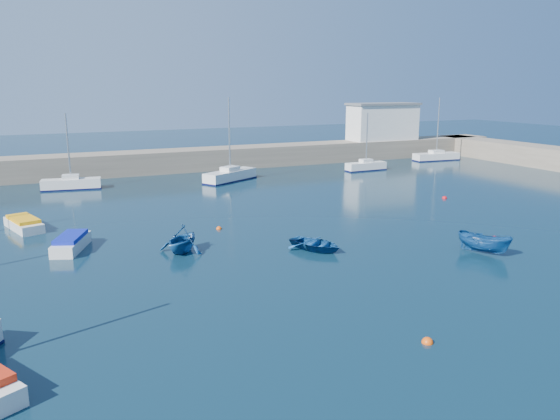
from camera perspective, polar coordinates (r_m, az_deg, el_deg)
name	(u,v)px	position (r m, az deg, el deg)	size (l,w,h in m)	color
ground	(419,299)	(28.26, 14.33, -9.04)	(220.00, 220.00, 0.00)	#0B2433
back_wall	(180,160)	(68.86, -10.39, 5.13)	(96.00, 4.50, 2.60)	#746959
right_arm	(529,155)	(80.68, 24.61, 5.29)	(4.50, 32.00, 2.60)	#746959
harbor_office	(383,123)	(81.24, 10.68, 8.97)	(10.00, 4.00, 5.00)	silver
sailboat_5	(71,184)	(59.49, -20.97, 2.60)	(5.91, 2.44, 7.68)	silver
sailboat_6	(230,175)	(60.75, -5.22, 3.64)	(6.98, 5.10, 9.11)	silver
sailboat_7	(366,166)	(68.86, 8.96, 4.57)	(5.30, 1.61, 7.07)	silver
sailboat_8	(436,156)	(80.45, 16.00, 5.42)	(6.80, 2.42, 8.70)	silver
motorboat_1	(71,243)	(37.64, -20.99, -3.22)	(2.84, 4.33, 1.00)	silver
motorboat_2	(24,224)	(44.32, -25.21, -1.30)	(2.79, 4.72, 0.92)	silver
dinghy_center	(316,244)	(35.27, 3.75, -3.57)	(2.62, 3.67, 0.76)	navy
dinghy_left	(182,239)	(35.09, -10.21, -3.00)	(2.87, 3.32, 1.75)	navy
dinghy_right	(484,243)	(36.71, 20.56, -3.27)	(1.30, 3.45, 1.33)	navy
buoy_0	(427,343)	(23.93, 15.14, -13.25)	(0.49, 0.49, 0.49)	#DA490B
buoy_1	(494,239)	(40.40, 21.48, -2.88)	(0.50, 0.50, 0.50)	#B10D14
buoy_3	(219,229)	(40.55, -6.39, -1.99)	(0.42, 0.42, 0.42)	#DA490B
buoy_4	(444,198)	(53.45, 16.81, 1.16)	(0.47, 0.47, 0.47)	#B10D14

